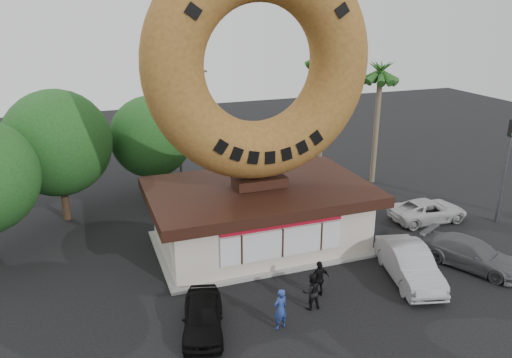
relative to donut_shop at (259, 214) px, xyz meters
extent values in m
plane|color=black|center=(0.00, -5.98, -1.77)|extent=(90.00, 90.00, 0.00)
cube|color=beige|center=(0.00, 0.02, -0.27)|extent=(10.00, 6.00, 3.00)
cube|color=#999993|center=(0.00, 0.02, -1.69)|extent=(10.60, 6.60, 0.15)
cube|color=#3F3F3F|center=(0.00, 0.02, 1.28)|extent=(10.00, 6.00, 0.10)
cube|color=black|center=(0.00, 0.02, 1.23)|extent=(11.20, 7.20, 0.55)
cube|color=silver|center=(0.00, -3.03, -0.22)|extent=(6.00, 0.12, 1.40)
cube|color=#B50F23|center=(0.00, -3.05, 0.78)|extent=(6.00, 0.10, 0.45)
cube|color=black|center=(0.00, 0.02, 1.78)|extent=(2.60, 1.40, 0.50)
torus|color=olive|center=(0.00, 0.02, 7.59)|extent=(11.12, 2.83, 11.12)
cylinder|color=#473321|center=(-9.50, 7.02, -0.12)|extent=(0.44, 0.44, 3.30)
sphere|color=#1C4017|center=(-9.50, 7.02, 2.88)|extent=(6.00, 6.00, 6.00)
cylinder|color=#473321|center=(-4.00, 9.02, -0.34)|extent=(0.44, 0.44, 2.86)
sphere|color=#1C4017|center=(-4.00, 9.02, 2.26)|extent=(5.20, 5.20, 5.20)
cylinder|color=#726651|center=(7.50, 8.02, 2.73)|extent=(0.36, 0.36, 9.00)
cylinder|color=#726651|center=(11.00, 6.52, 2.23)|extent=(0.36, 0.36, 8.00)
cylinder|color=#59595E|center=(-2.00, 10.02, 2.23)|extent=(0.18, 0.18, 8.00)
cylinder|color=#59595E|center=(-1.10, 10.02, 6.13)|extent=(1.80, 0.12, 0.12)
cube|color=#59595E|center=(-0.20, 10.02, 6.08)|extent=(0.45, 0.20, 0.12)
cylinder|color=#59595E|center=(14.00, -1.98, 1.23)|extent=(0.18, 0.18, 6.00)
cube|color=black|center=(14.00, -1.98, 3.83)|extent=(0.30, 0.28, 0.95)
imported|color=navy|center=(-1.73, -6.97, -0.90)|extent=(0.72, 0.57, 1.73)
imported|color=black|center=(-0.01, -6.17, -0.96)|extent=(0.79, 0.62, 1.61)
imported|color=black|center=(0.73, -5.43, -0.93)|extent=(1.02, 0.51, 1.67)
imported|color=black|center=(-4.60, -6.09, -1.12)|extent=(2.46, 4.08, 1.30)
imported|color=#959599|center=(5.22, -5.63, -0.97)|extent=(2.82, 5.11, 1.60)
imported|color=#595C5E|center=(8.79, -5.63, -1.08)|extent=(3.81, 5.06, 1.36)
imported|color=beige|center=(10.33, -0.44, -1.13)|extent=(4.66, 2.28, 1.27)
camera|label=1|loc=(-8.27, -22.17, 10.27)|focal=35.00mm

